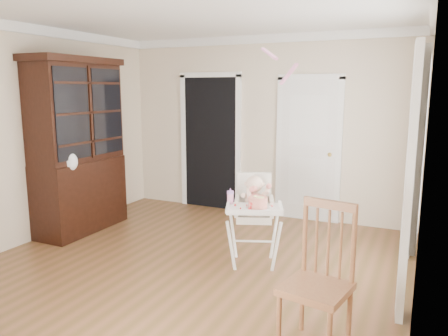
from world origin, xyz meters
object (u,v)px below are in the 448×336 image
at_px(high_chair, 254,209).
at_px(dining_chair, 318,283).
at_px(china_cabinet, 78,146).
at_px(sippy_cup, 230,197).
at_px(cake, 258,202).

bearing_deg(high_chair, dining_chair, -73.32).
bearing_deg(china_cabinet, dining_chair, -21.47).
height_order(china_cabinet, dining_chair, china_cabinet).
height_order(sippy_cup, china_cabinet, china_cabinet).
distance_m(high_chair, dining_chair, 1.64).
bearing_deg(high_chair, cake, -80.35).
bearing_deg(china_cabinet, cake, -6.92).
xyz_separation_m(cake, dining_chair, (0.88, -1.08, -0.25)).
xyz_separation_m(high_chair, sippy_cup, (-0.21, -0.17, 0.15)).
relative_size(high_chair, cake, 4.12).
relative_size(sippy_cup, dining_chair, 0.16).
bearing_deg(high_chair, china_cabinet, 155.96).
relative_size(cake, china_cabinet, 0.11).
xyz_separation_m(cake, sippy_cup, (-0.33, 0.03, 0.02)).
relative_size(china_cabinet, dining_chair, 2.10).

